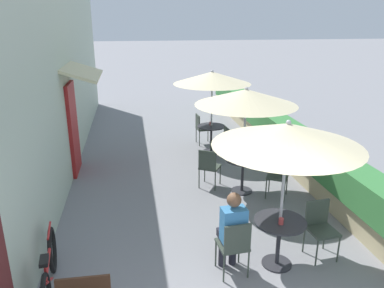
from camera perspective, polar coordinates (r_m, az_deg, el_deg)
The scene contains 19 objects.
cafe_facade_wall at distance 9.35m, azimuth -18.75°, elevation 9.22°, with size 0.98×13.55×4.20m.
planter_hedge at distance 10.34m, azimuth 12.57°, elevation 1.73°, with size 0.60×12.55×1.01m.
patio_table_near at distance 5.68m, azimuth 13.13°, elevation -13.14°, with size 0.75×0.75×0.73m.
patio_umbrella_near at distance 5.07m, azimuth 14.36°, elevation 1.37°, with size 2.01×2.01×2.21m.
cafe_chair_near_left at distance 5.36m, azimuth 6.47°, elevation -14.86°, with size 0.43×0.43×0.87m.
seated_patron_near_left at distance 5.36m, azimuth 6.11°, elevation -12.71°, with size 0.36×0.43×1.25m.
cafe_chair_near_right at distance 6.07m, azimuth 18.93°, elevation -11.54°, with size 0.43×0.43×0.87m.
coffee_cup_near at distance 5.47m, azimuth 13.42°, elevation -11.38°, with size 0.07×0.07×0.09m.
patio_table_mid at distance 7.81m, azimuth 7.74°, elevation -3.70°, with size 0.75×0.75×0.73m.
patio_umbrella_mid at distance 7.37m, azimuth 8.24°, elevation 7.08°, with size 2.01×2.01×2.21m.
cafe_chair_mid_left at distance 7.76m, azimuth 13.00°, elevation -4.18°, with size 0.55×0.55×0.87m.
cafe_chair_mid_right at distance 7.92m, azimuth 2.58°, elevation -3.24°, with size 0.55×0.55×0.87m.
coffee_cup_mid at distance 7.62m, azimuth 7.43°, elevation -2.18°, with size 0.07×0.07×0.09m.
patio_table_far at distance 10.07m, azimuth 2.94°, elevation 1.62°, with size 0.75×0.75×0.73m.
patio_umbrella_far at distance 9.74m, azimuth 3.09°, elevation 10.03°, with size 2.01×2.01×2.21m.
cafe_chair_far_left at distance 9.45m, azimuth 4.66°, elevation 0.41°, with size 0.43×0.43×0.87m.
cafe_chair_far_right at distance 10.71m, azimuth 1.43°, elevation 2.66°, with size 0.43×0.43×0.87m.
coffee_cup_far at distance 10.10m, azimuth 2.87°, elevation 3.17°, with size 0.07×0.07×0.09m.
bicycle_leaning at distance 5.44m, azimuth -20.89°, elevation -17.79°, with size 0.27×1.71×0.74m.
Camera 1 is at (-1.03, -2.49, 3.46)m, focal length 35.00 mm.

